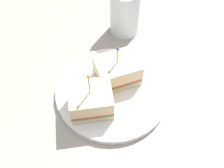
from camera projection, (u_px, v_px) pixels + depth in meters
ground_plane at (112, 96)px, 59.26cm from camera, size 104.75×104.75×2.00cm
plate at (112, 91)px, 57.90cm from camera, size 24.27×24.27×1.36cm
sandwich_half_front at (91, 100)px, 52.40cm from camera, size 10.83×10.70×10.91cm
sandwich_half_back at (117, 71)px, 56.83cm from camera, size 10.97×11.36×9.82cm
drink_glass at (125, 14)px, 66.22cm from camera, size 7.51×7.51×11.80cm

